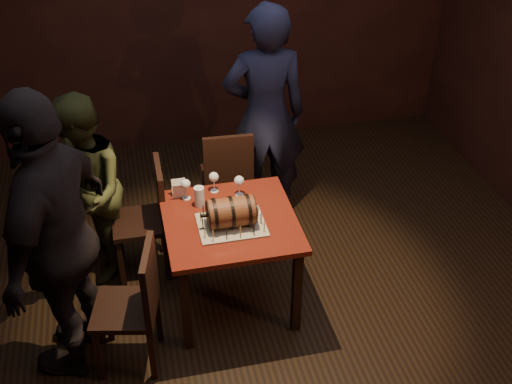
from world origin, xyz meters
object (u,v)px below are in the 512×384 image
pub_table (230,232)px  barrel_cake (231,212)px  chair_left_front (137,301)px  person_back (265,116)px  wine_glass_right (239,182)px  person_left_front (58,239)px  person_left_rear (85,191)px  chair_left_rear (149,213)px  chair_back (227,174)px  wine_glass_left (186,185)px  wine_glass_mid (214,178)px  pint_of_ale (199,197)px

pub_table → barrel_cake: (-0.00, -0.07, 0.22)m
chair_left_front → person_back: (1.18, 1.47, 0.42)m
wine_glass_right → person_left_front: person_left_front is taller
wine_glass_right → person_left_rear: person_left_rear is taller
pub_table → chair_left_rear: 0.74m
chair_back → pub_table: bearing=-99.2°
person_left_front → wine_glass_left: bearing=148.8°
person_back → wine_glass_mid: bearing=55.4°
person_left_front → chair_back: bearing=157.6°
wine_glass_right → chair_back: bearing=87.4°
chair_back → chair_left_rear: size_ratio=1.00×
pub_table → chair_left_rear: size_ratio=0.97×
pub_table → barrel_cake: 0.23m
person_back → chair_left_rear: bearing=31.6°
pub_table → wine_glass_left: size_ratio=5.59×
person_left_front → wine_glass_mid: bearing=145.0°
wine_glass_mid → pint_of_ale: (-0.13, -0.15, -0.04)m
pint_of_ale → chair_back: bearing=65.3°
chair_left_rear → person_back: bearing=28.4°
pub_table → pint_of_ale: (-0.18, 0.21, 0.18)m
pint_of_ale → pub_table: bearing=-49.5°
person_left_rear → chair_back: bearing=96.1°
barrel_cake → chair_left_front: barrel_cake is taller
wine_glass_right → person_left_front: size_ratio=0.08×
pint_of_ale → chair_left_front: size_ratio=0.16×
chair_left_rear → chair_left_front: bearing=-99.8°
wine_glass_mid → person_left_front: person_left_front is taller
chair_left_front → person_left_front: (-0.41, 0.14, 0.46)m
chair_left_rear → person_left_front: bearing=-125.9°
pub_table → person_left_rear: 1.13m
pub_table → chair_left_rear: bearing=136.1°
person_back → person_left_rear: 1.55m
wine_glass_mid → chair_back: chair_back is taller
wine_glass_left → person_back: 1.06m
wine_glass_right → chair_back: (0.03, 0.64, -0.35)m
pint_of_ale → person_back: (0.67, 0.85, 0.12)m
chair_left_rear → wine_glass_right: bearing=-20.0°
chair_left_rear → person_left_rear: bearing=170.7°
chair_left_rear → person_left_front: size_ratio=0.47×
pint_of_ale → chair_back: (0.33, 0.71, -0.30)m
chair_left_rear → wine_glass_mid: bearing=-17.1°
wine_glass_right → pint_of_ale: wine_glass_right is taller
pub_table → person_left_front: (-1.09, -0.27, 0.34)m
chair_back → person_left_front: size_ratio=0.47×
wine_glass_mid → person_left_rear: bearing=166.5°
chair_back → wine_glass_left: bearing=-123.9°
chair_back → person_back: size_ratio=0.49×
person_left_rear → person_left_front: 0.89m
chair_back → person_back: (0.35, 0.14, 0.42)m
barrel_cake → person_back: bearing=66.1°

